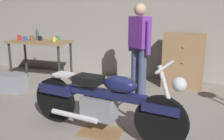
{
  "coord_description": "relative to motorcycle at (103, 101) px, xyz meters",
  "views": [
    {
      "loc": [
        1.27,
        -2.96,
        1.61
      ],
      "look_at": [
        0.06,
        0.7,
        0.65
      ],
      "focal_mm": 40.92,
      "sensor_mm": 36.0,
      "label": 1
    }
  ],
  "objects": [
    {
      "name": "bottle",
      "position": [
        -2.25,
        1.94,
        0.55
      ],
      "size": [
        0.06,
        0.06,
        0.24
      ],
      "color": "#3F4C59",
      "rests_on": "workbench"
    },
    {
      "name": "storage_bin",
      "position": [
        -2.25,
        1.05,
        -0.28
      ],
      "size": [
        0.44,
        0.32,
        0.34
      ],
      "primitive_type": "cube",
      "color": "gray",
      "rests_on": "ground_plane"
    },
    {
      "name": "person_standing",
      "position": [
        0.08,
        1.69,
        0.48
      ],
      "size": [
        0.47,
        0.4,
        1.67
      ],
      "rotation": [
        0.0,
        0.0,
        2.5
      ],
      "color": "#434C72",
      "rests_on": "ground_plane"
    },
    {
      "name": "mug_brown_stoneware",
      "position": [
        -2.34,
        1.86,
        0.5
      ],
      "size": [
        0.11,
        0.08,
        0.11
      ],
      "color": "brown",
      "rests_on": "workbench"
    },
    {
      "name": "mug_black_matte",
      "position": [
        -2.14,
        1.88,
        0.5
      ],
      "size": [
        0.11,
        0.07,
        0.1
      ],
      "color": "black",
      "rests_on": "workbench"
    },
    {
      "name": "drip_tray",
      "position": [
        -0.04,
        0.01,
        -0.44
      ],
      "size": [
        0.56,
        0.4,
        0.01
      ],
      "primitive_type": "cube",
      "color": "olive",
      "rests_on": "ground_plane"
    },
    {
      "name": "ground_plane",
      "position": [
        -0.21,
        0.1,
        -0.45
      ],
      "size": [
        12.0,
        12.0,
        0.0
      ],
      "primitive_type": "plane",
      "color": "gray"
    },
    {
      "name": "mug_yellow_tall",
      "position": [
        -1.76,
        1.81,
        0.5
      ],
      "size": [
        0.1,
        0.07,
        0.09
      ],
      "color": "yellow",
      "rests_on": "workbench"
    },
    {
      "name": "wooden_dresser",
      "position": [
        0.84,
        2.4,
        0.1
      ],
      "size": [
        0.8,
        0.47,
        1.1
      ],
      "color": "#99724C",
      "rests_on": "ground_plane"
    },
    {
      "name": "mug_red_diner",
      "position": [
        -2.58,
        1.76,
        0.51
      ],
      "size": [
        0.11,
        0.07,
        0.11
      ],
      "color": "red",
      "rests_on": "workbench"
    },
    {
      "name": "mug_blue_enamel",
      "position": [
        -2.38,
        1.7,
        0.5
      ],
      "size": [
        0.11,
        0.07,
        0.1
      ],
      "color": "#2D51AD",
      "rests_on": "workbench"
    },
    {
      "name": "mug_green_speckled",
      "position": [
        -1.75,
        1.97,
        0.5
      ],
      "size": [
        0.11,
        0.07,
        0.1
      ],
      "color": "#3D7F4C",
      "rests_on": "workbench"
    },
    {
      "name": "workbench",
      "position": [
        -2.1,
        1.8,
        0.34
      ],
      "size": [
        1.3,
        0.64,
        0.9
      ],
      "color": "#99724C",
      "rests_on": "ground_plane"
    },
    {
      "name": "motorcycle",
      "position": [
        0.0,
        0.0,
        0.0
      ],
      "size": [
        2.17,
        0.68,
        1.0
      ],
      "rotation": [
        0.0,
        0.0,
        -0.17
      ],
      "color": "black",
      "rests_on": "ground_plane"
    },
    {
      "name": "back_wall",
      "position": [
        -0.21,
        2.9,
        1.1
      ],
      "size": [
        8.0,
        0.12,
        3.1
      ],
      "primitive_type": "cube",
      "color": "gray",
      "rests_on": "ground_plane"
    }
  ]
}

